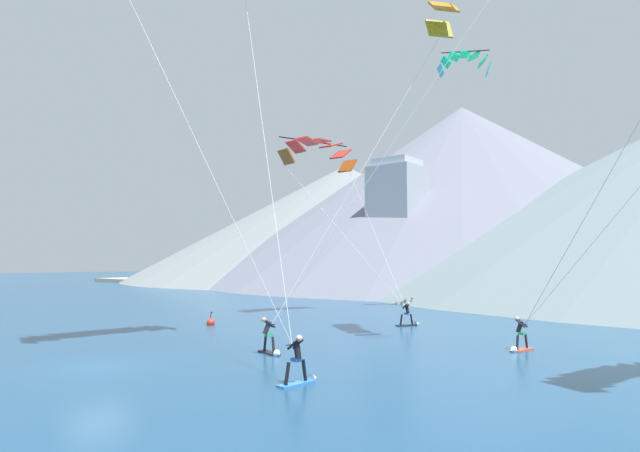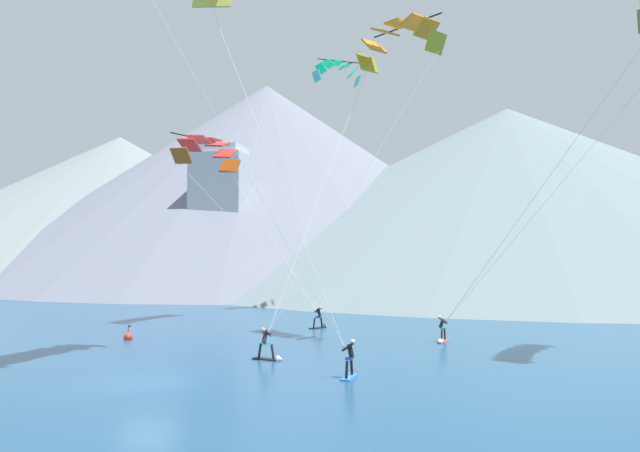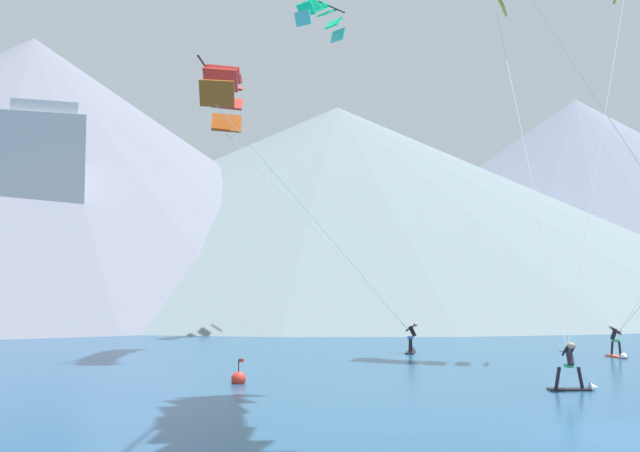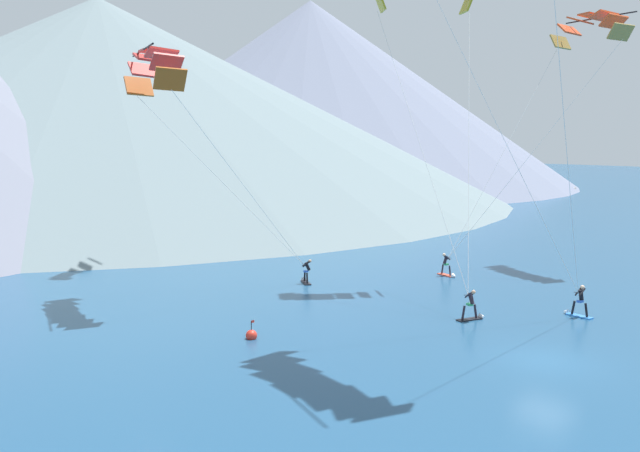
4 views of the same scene
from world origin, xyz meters
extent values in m
plane|color=navy|center=(0.00, 0.00, 0.00)|extent=(400.00, 400.00, 0.00)
cube|color=#337FDB|center=(8.26, 2.68, 0.04)|extent=(0.60, 1.48, 0.07)
cylinder|color=black|center=(8.21, 2.28, 0.44)|extent=(0.15, 0.26, 0.75)
cylinder|color=black|center=(8.30, 3.07, 0.44)|extent=(0.15, 0.26, 0.75)
cube|color=blue|center=(8.26, 2.68, 0.85)|extent=(0.34, 0.27, 0.12)
cylinder|color=black|center=(8.32, 2.67, 1.20)|extent=(0.38, 0.26, 0.64)
cylinder|color=black|center=(8.21, 2.56, 1.38)|extent=(0.55, 0.14, 0.42)
cylinder|color=black|center=(8.23, 2.80, 1.38)|extent=(0.55, 0.14, 0.42)
cylinder|color=black|center=(8.04, 2.70, 1.35)|extent=(0.09, 0.52, 0.03)
sphere|color=beige|center=(8.41, 2.66, 1.61)|extent=(0.23, 0.23, 0.23)
cone|color=white|center=(8.35, 3.54, 0.10)|extent=(0.39, 0.34, 0.36)
cube|color=black|center=(3.33, 6.35, 0.04)|extent=(1.51, 0.84, 0.07)
cylinder|color=#231E28|center=(2.95, 6.46, 0.44)|extent=(0.27, 0.19, 0.75)
cylinder|color=#231E28|center=(3.71, 6.23, 0.44)|extent=(0.27, 0.19, 0.75)
cube|color=#33B266|center=(3.33, 6.35, 0.85)|extent=(0.32, 0.37, 0.12)
cylinder|color=#231E28|center=(3.30, 6.24, 1.19)|extent=(0.34, 0.50, 0.64)
cylinder|color=#231E28|center=(3.21, 6.37, 1.37)|extent=(0.24, 0.54, 0.41)
cylinder|color=#231E28|center=(3.44, 6.30, 1.37)|extent=(0.24, 0.54, 0.41)
cylinder|color=black|center=(3.38, 6.50, 1.34)|extent=(0.51, 0.18, 0.03)
sphere|color=tan|center=(3.25, 6.07, 1.57)|extent=(0.23, 0.23, 0.23)
cone|color=white|center=(4.16, 6.09, 0.10)|extent=(0.39, 0.43, 0.36)
cube|color=#E54C33|center=(12.24, 14.59, 0.04)|extent=(0.75, 1.50, 0.07)
cylinder|color=#231E28|center=(12.33, 14.97, 0.42)|extent=(0.16, 0.25, 0.70)
cylinder|color=#231E28|center=(12.15, 14.20, 0.42)|extent=(0.16, 0.25, 0.70)
cube|color=#33B266|center=(12.24, 14.59, 0.80)|extent=(0.34, 0.28, 0.12)
cylinder|color=#231E28|center=(12.16, 14.61, 1.12)|extent=(0.42, 0.29, 0.60)
cylinder|color=#231E28|center=(12.28, 14.70, 1.29)|extent=(0.51, 0.19, 0.39)
cylinder|color=#231E28|center=(12.23, 14.47, 1.29)|extent=(0.51, 0.19, 0.39)
cylinder|color=black|center=(12.43, 14.54, 1.26)|extent=(0.15, 0.51, 0.03)
sphere|color=beige|center=(12.03, 14.64, 1.49)|extent=(0.21, 0.21, 0.21)
cone|color=white|center=(12.05, 13.74, 0.10)|extent=(0.42, 0.37, 0.36)
cube|color=black|center=(3.32, 19.34, 0.04)|extent=(1.10, 1.47, 0.07)
cylinder|color=black|center=(3.12, 19.00, 0.42)|extent=(0.22, 0.26, 0.71)
cylinder|color=black|center=(3.51, 19.69, 0.42)|extent=(0.22, 0.26, 0.71)
cube|color=blue|center=(3.32, 19.34, 0.81)|extent=(0.37, 0.34, 0.12)
cylinder|color=black|center=(3.41, 19.29, 1.13)|extent=(0.48, 0.40, 0.60)
cylinder|color=black|center=(3.27, 19.24, 1.30)|extent=(0.48, 0.32, 0.39)
cylinder|color=black|center=(3.38, 19.44, 1.30)|extent=(0.48, 0.32, 0.39)
cylinder|color=black|center=(3.17, 19.43, 1.27)|extent=(0.29, 0.47, 0.03)
sphere|color=tan|center=(3.56, 19.20, 1.48)|extent=(0.22, 0.22, 0.22)
cone|color=white|center=(3.75, 20.10, 0.10)|extent=(0.46, 0.44, 0.36)
cylinder|color=silver|center=(3.25, 1.35, 10.32)|extent=(9.63, 2.73, 17.96)
cylinder|color=silver|center=(3.82, 5.35, 10.32)|extent=(8.49, 5.33, 17.96)
cube|color=#99911C|center=(7.32, 16.60, 18.26)|extent=(1.43, 1.58, 1.24)
cube|color=#99911C|center=(11.95, 13.18, 18.26)|extent=(1.36, 1.62, 1.24)
cylinder|color=silver|center=(5.28, 11.60, 9.50)|extent=(3.84, 10.25, 16.34)
cylinder|color=silver|center=(7.74, 9.79, 9.50)|extent=(8.76, 6.63, 16.34)
cube|color=olive|center=(24.61, 13.41, 16.93)|extent=(1.91, 1.15, 1.18)
cube|color=#D7451C|center=(24.44, 12.62, 17.76)|extent=(1.98, 1.43, 0.99)
cube|color=#D7451C|center=(24.16, 11.63, 18.30)|extent=(2.01, 1.63, 0.69)
cube|color=#D7451C|center=(23.80, 10.54, 18.49)|extent=(2.02, 1.71, 0.32)
cube|color=#D7451C|center=(23.40, 9.46, 18.30)|extent=(1.99, 1.74, 0.69)
cube|color=#D7451C|center=(23.00, 8.51, 17.76)|extent=(1.92, 1.65, 0.99)
cube|color=olive|center=(22.64, 7.79, 16.93)|extent=(1.83, 1.45, 1.18)
cylinder|color=black|center=(24.52, 10.29, 18.40)|extent=(1.45, 6.08, 0.10)
cylinder|color=silver|center=(18.53, 14.13, 8.84)|extent=(12.25, 0.87, 15.18)
cylinder|color=silver|center=(17.45, 11.04, 8.84)|extent=(10.10, 7.04, 15.18)
cube|color=#B04E14|center=(-7.04, 18.64, 12.73)|extent=(1.80, 1.34, 1.26)
cube|color=red|center=(-6.75, 19.45, 13.66)|extent=(1.88, 1.58, 1.03)
cube|color=red|center=(-6.41, 20.52, 14.26)|extent=(1.93, 1.70, 0.69)
cube|color=red|center=(-6.09, 21.73, 14.46)|extent=(1.95, 1.69, 0.28)
cube|color=red|center=(-5.80, 22.94, 14.26)|extent=(1.94, 1.61, 0.69)
cube|color=red|center=(-5.58, 24.04, 13.66)|extent=(1.91, 1.40, 1.03)
cube|color=#B04E14|center=(-5.46, 24.89, 12.73)|extent=(1.84, 1.08, 1.26)
cylinder|color=black|center=(-6.82, 21.91, 14.54)|extent=(2.36, 6.34, 0.10)
cylinder|color=silver|center=(-2.00, 18.89, 6.72)|extent=(10.37, 1.09, 10.93)
cylinder|color=silver|center=(-1.13, 22.31, 6.72)|extent=(8.64, 5.81, 10.93)
sphere|color=red|center=(-7.29, 11.46, 0.15)|extent=(0.56, 0.56, 0.56)
cylinder|color=black|center=(-7.29, 11.46, 0.65)|extent=(0.04, 0.04, 0.44)
cube|color=red|center=(-7.20, 11.46, 0.83)|extent=(0.18, 0.01, 0.12)
cube|color=#BCAD8E|center=(0.00, 50.11, 0.35)|extent=(180.00, 10.00, 0.70)
cube|color=beige|center=(4.49, 54.93, 2.75)|extent=(9.20, 4.21, 5.50)
cube|color=gray|center=(4.49, 54.93, 5.65)|extent=(9.57, 4.38, 0.30)
cube|color=#B7AD9E|center=(16.69, 52.25, 3.35)|extent=(5.20, 4.36, 6.70)
cube|color=gray|center=(16.69, 52.25, 6.85)|extent=(5.41, 4.54, 0.30)
cone|color=slate|center=(22.67, 87.37, 15.11)|extent=(121.78, 121.78, 30.22)
cone|color=slate|center=(69.77, 91.94, 18.11)|extent=(103.43, 103.43, 36.22)
camera|label=1|loc=(19.95, -10.50, 4.22)|focal=28.00mm
camera|label=2|loc=(12.65, -24.83, 5.73)|focal=35.00mm
camera|label=3|loc=(-12.47, -14.89, 3.87)|focal=40.00mm
camera|label=4|loc=(-27.66, -15.21, 9.73)|focal=40.00mm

